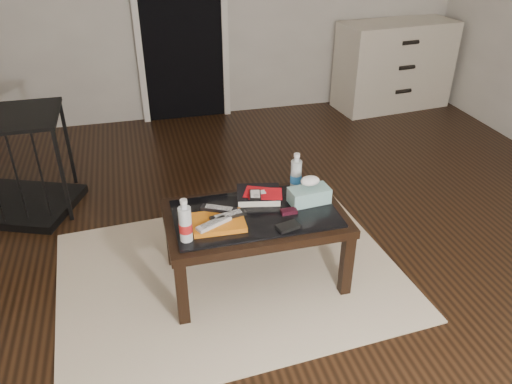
# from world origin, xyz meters

# --- Properties ---
(ground) EXTENTS (5.00, 5.00, 0.00)m
(ground) POSITION_xyz_m (0.00, 0.00, 0.00)
(ground) COLOR black
(ground) RESTS_ON ground
(doorway) EXTENTS (0.90, 0.08, 2.07)m
(doorway) POSITION_xyz_m (-0.40, 2.47, 1.02)
(doorway) COLOR black
(doorway) RESTS_ON ground
(coffee_table) EXTENTS (1.00, 0.60, 0.46)m
(coffee_table) POSITION_xyz_m (-0.37, -0.23, 0.40)
(coffee_table) COLOR black
(coffee_table) RESTS_ON ground
(rug) EXTENTS (2.09, 1.62, 0.01)m
(rug) POSITION_xyz_m (-0.51, -0.18, 0.01)
(rug) COLOR beige
(rug) RESTS_ON ground
(dresser) EXTENTS (1.24, 0.62, 0.90)m
(dresser) POSITION_xyz_m (1.80, 2.23, 0.45)
(dresser) COLOR beige
(dresser) RESTS_ON ground
(pet_crate) EXTENTS (1.06, 0.90, 0.71)m
(pet_crate) POSITION_xyz_m (-1.90, 0.99, 0.23)
(pet_crate) COLOR black
(pet_crate) RESTS_ON ground
(magazines) EXTENTS (0.29, 0.22, 0.03)m
(magazines) POSITION_xyz_m (-0.59, -0.30, 0.48)
(magazines) COLOR orange
(magazines) RESTS_ON coffee_table
(remote_silver) EXTENTS (0.20, 0.13, 0.02)m
(remote_silver) POSITION_xyz_m (-0.62, -0.34, 0.50)
(remote_silver) COLOR silver
(remote_silver) RESTS_ON magazines
(remote_black_front) EXTENTS (0.21, 0.09, 0.02)m
(remote_black_front) POSITION_xyz_m (-0.53, -0.28, 0.50)
(remote_black_front) COLOR black
(remote_black_front) RESTS_ON magazines
(remote_black_back) EXTENTS (0.20, 0.14, 0.02)m
(remote_black_back) POSITION_xyz_m (-0.56, -0.21, 0.50)
(remote_black_back) COLOR black
(remote_black_back) RESTS_ON magazines
(textbook) EXTENTS (0.29, 0.25, 0.05)m
(textbook) POSITION_xyz_m (-0.31, -0.09, 0.48)
(textbook) COLOR black
(textbook) RESTS_ON coffee_table
(dvd_mailers) EXTENTS (0.23, 0.20, 0.01)m
(dvd_mailers) POSITION_xyz_m (-0.30, -0.11, 0.51)
(dvd_mailers) COLOR #B70C14
(dvd_mailers) RESTS_ON textbook
(ipod) EXTENTS (0.09, 0.12, 0.02)m
(ipod) POSITION_xyz_m (-0.34, -0.14, 0.52)
(ipod) COLOR black
(ipod) RESTS_ON dvd_mailers
(flip_phone) EXTENTS (0.09, 0.05, 0.02)m
(flip_phone) POSITION_xyz_m (-0.19, -0.28, 0.47)
(flip_phone) COLOR black
(flip_phone) RESTS_ON coffee_table
(wallet) EXTENTS (0.13, 0.10, 0.02)m
(wallet) POSITION_xyz_m (-0.24, -0.42, 0.47)
(wallet) COLOR black
(wallet) RESTS_ON coffee_table
(water_bottle_left) EXTENTS (0.08, 0.08, 0.24)m
(water_bottle_left) POSITION_xyz_m (-0.77, -0.39, 0.58)
(water_bottle_left) COLOR silver
(water_bottle_left) RESTS_ON coffee_table
(water_bottle_right) EXTENTS (0.08, 0.08, 0.24)m
(water_bottle_right) POSITION_xyz_m (-0.07, -0.04, 0.58)
(water_bottle_right) COLOR #B4BDC0
(water_bottle_right) RESTS_ON coffee_table
(tissue_box) EXTENTS (0.24, 0.14, 0.09)m
(tissue_box) POSITION_xyz_m (-0.04, -0.20, 0.51)
(tissue_box) COLOR teal
(tissue_box) RESTS_ON coffee_table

